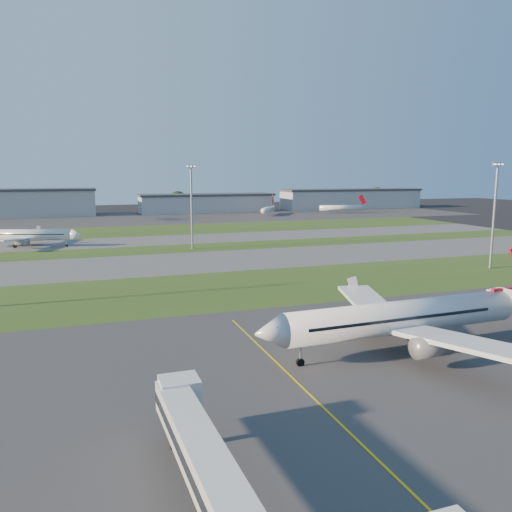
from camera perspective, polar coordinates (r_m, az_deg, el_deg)
name	(u,v)px	position (r m, az deg, el deg)	size (l,w,h in m)	color
ground	(270,408)	(52.14, 1.62, -16.95)	(700.00, 700.00, 0.00)	black
apron_near	(270,408)	(52.13, 1.62, -16.94)	(300.00, 70.00, 0.01)	#333335
grass_strip_a	(177,292)	(99.82, -9.04, -4.14)	(300.00, 34.00, 0.01)	#2C4A18
taxiway_a	(154,264)	(131.78, -11.58, -0.93)	(300.00, 32.00, 0.01)	#515154
grass_strip_b	(143,250)	(156.29, -12.81, 0.62)	(300.00, 18.00, 0.01)	#2C4A18
taxiway_b	(135,241)	(177.96, -13.61, 1.63)	(300.00, 26.00, 0.01)	#515154
grass_strip_c	(127,231)	(210.61, -14.51, 2.76)	(300.00, 40.00, 0.01)	#2C4A18
apron_far	(117,219)	(270.18, -15.58, 4.11)	(400.00, 80.00, 0.01)	#333335
yellow_line	(315,400)	(53.94, 6.80, -16.07)	(0.25, 60.00, 0.02)	gold
jet_bridge	(211,477)	(34.93, -5.13, -23.82)	(4.20, 26.90, 6.20)	silver
airliner_parked	(404,317)	(68.40, 16.59, -6.75)	(41.83, 35.49, 13.05)	silver
airliner_taxiing	(27,235)	(175.39, -24.72, 2.18)	(33.65, 28.38, 10.87)	silver
mini_jet_near	(268,209)	(285.43, 1.41, 5.37)	(16.70, 25.13, 9.48)	silver
mini_jet_far	(341,208)	(303.05, 9.73, 5.47)	(28.34, 8.45, 9.48)	silver
light_mast_centre	(191,201)	(155.16, -7.39, 6.22)	(3.20, 0.70, 25.80)	gray
light_mast_east	(495,209)	(134.84, 25.60, 4.92)	(3.20, 0.70, 25.80)	gray
hangar_west	(28,203)	(300.41, -24.65, 5.56)	(71.40, 23.00, 15.20)	gray
hangar_east	(207,203)	(307.64, -5.67, 6.05)	(81.60, 23.00, 11.20)	gray
hangar_far_east	(351,199)	(344.88, 10.80, 6.45)	(96.90, 23.00, 13.20)	gray
tree_mid_west	(77,204)	(310.17, -19.83, 5.61)	(9.90, 9.90, 10.80)	black
tree_mid_east	(178,200)	(318.18, -8.91, 6.31)	(11.55, 11.55, 12.60)	black
tree_east	(289,200)	(337.84, 3.84, 6.46)	(10.45, 10.45, 11.40)	black
tree_far_east	(376,196)	(374.07, 13.60, 6.70)	(12.65, 12.65, 13.80)	black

